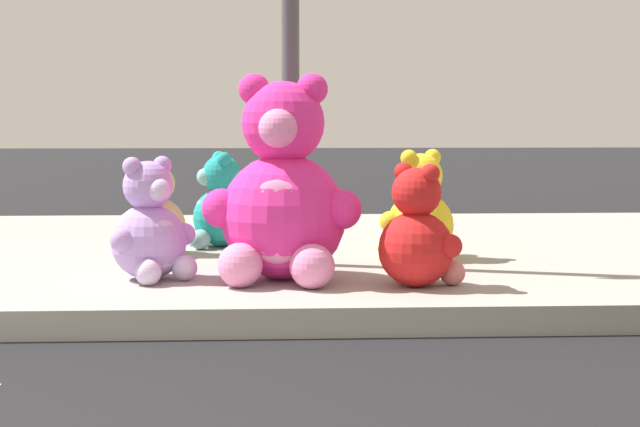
% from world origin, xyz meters
% --- Properties ---
extents(sidewalk, '(28.00, 4.40, 0.15)m').
position_xyz_m(sidewalk, '(0.00, 5.20, 0.07)').
color(sidewalk, '#9E9B93').
rests_on(sidewalk, ground_plane).
extents(plush_pink_large, '(0.89, 0.81, 1.17)m').
position_xyz_m(plush_pink_large, '(0.94, 3.81, 0.62)').
color(plush_pink_large, '#F22D93').
rests_on(plush_pink_large, sidewalk).
extents(plush_yellow, '(0.49, 0.51, 0.71)m').
position_xyz_m(plush_yellow, '(1.83, 4.60, 0.43)').
color(plush_yellow, yellow).
rests_on(plush_yellow, sidewalk).
extents(plush_lavender, '(0.49, 0.50, 0.70)m').
position_xyz_m(plush_lavender, '(0.19, 3.86, 0.43)').
color(plush_lavender, '#B28CD8').
rests_on(plush_lavender, sidewalk).
extents(plush_teal, '(0.48, 0.51, 0.68)m').
position_xyz_m(plush_teal, '(0.51, 5.21, 0.42)').
color(plush_teal, teal).
rests_on(plush_teal, sidewalk).
extents(plush_red, '(0.48, 0.48, 0.67)m').
position_xyz_m(plush_red, '(1.68, 3.58, 0.42)').
color(plush_red, red).
rests_on(plush_red, sidewalk).
extents(plush_tan, '(0.45, 0.43, 0.62)m').
position_xyz_m(plush_tan, '(0.09, 4.86, 0.40)').
color(plush_tan, tan).
rests_on(plush_tan, sidewalk).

